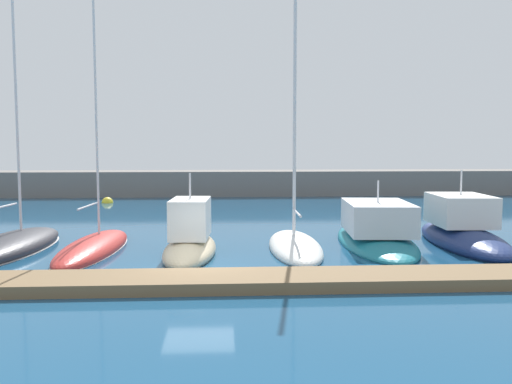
# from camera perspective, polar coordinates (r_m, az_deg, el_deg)

# --- Properties ---
(ground_plane) EXTENTS (120.00, 120.00, 0.00)m
(ground_plane) POSITION_cam_1_polar(r_m,az_deg,el_deg) (19.55, -6.05, -8.32)
(ground_plane) COLOR navy
(dock_pier) EXTENTS (39.26, 2.17, 0.38)m
(dock_pier) POSITION_cam_1_polar(r_m,az_deg,el_deg) (17.43, -6.39, -9.34)
(dock_pier) COLOR brown
(dock_pier) RESTS_ON ground_plane
(breakwater_seawall) EXTENTS (108.00, 3.72, 2.17)m
(breakwater_seawall) POSITION_cam_1_polar(r_m,az_deg,el_deg) (48.12, -4.48, 0.95)
(breakwater_seawall) COLOR slate
(breakwater_seawall) RESTS_ON ground_plane
(sailboat_charcoal_third) EXTENTS (3.29, 8.37, 13.11)m
(sailboat_charcoal_third) POSITION_cam_1_polar(r_m,az_deg,el_deg) (25.26, -24.44, -5.14)
(sailboat_charcoal_third) COLOR #2D2D33
(sailboat_charcoal_third) RESTS_ON ground_plane
(sailboat_red_fourth) EXTENTS (2.59, 8.14, 17.32)m
(sailboat_red_fourth) POSITION_cam_1_polar(r_m,az_deg,el_deg) (23.86, -16.76, -5.56)
(sailboat_red_fourth) COLOR #B72D28
(sailboat_red_fourth) RESTS_ON ground_plane
(motorboat_sand_fifth) EXTENTS (2.41, 6.28, 3.69)m
(motorboat_sand_fifth) POSITION_cam_1_polar(r_m,az_deg,el_deg) (22.33, -6.94, -4.97)
(motorboat_sand_fifth) COLOR beige
(motorboat_sand_fifth) RESTS_ON ground_plane
(sailboat_white_sixth) EXTENTS (2.24, 7.22, 11.18)m
(sailboat_white_sixth) POSITION_cam_1_polar(r_m,az_deg,el_deg) (23.32, 4.12, -5.66)
(sailboat_white_sixth) COLOR white
(sailboat_white_sixth) RESTS_ON ground_plane
(motorboat_teal_seventh) EXTENTS (3.99, 9.76, 3.34)m
(motorboat_teal_seventh) POSITION_cam_1_polar(r_m,az_deg,el_deg) (25.25, 12.52, -4.22)
(motorboat_teal_seventh) COLOR #19707F
(motorboat_teal_seventh) RESTS_ON ground_plane
(motorboat_navy_eighth) EXTENTS (3.22, 8.51, 3.78)m
(motorboat_navy_eighth) POSITION_cam_1_polar(r_m,az_deg,el_deg) (26.24, 20.89, -3.84)
(motorboat_navy_eighth) COLOR navy
(motorboat_navy_eighth) RESTS_ON ground_plane
(mooring_buoy_yellow) EXTENTS (0.88, 0.88, 0.88)m
(mooring_buoy_yellow) POSITION_cam_1_polar(r_m,az_deg,el_deg) (43.31, -15.40, -1.11)
(mooring_buoy_yellow) COLOR yellow
(mooring_buoy_yellow) RESTS_ON ground_plane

